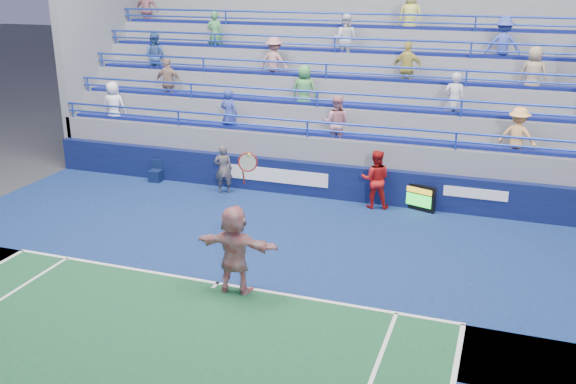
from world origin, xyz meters
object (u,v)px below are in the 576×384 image
at_px(ball_girl, 375,179).
at_px(tennis_player, 235,249).
at_px(judge_chair, 156,175).
at_px(serve_speed_board, 417,197).
at_px(line_judge, 223,169).

bearing_deg(ball_girl, tennis_player, 63.86).
xyz_separation_m(judge_chair, ball_girl, (7.50, -0.04, 0.66)).
height_order(serve_speed_board, tennis_player, tennis_player).
relative_size(serve_speed_board, judge_chair, 1.57).
relative_size(serve_speed_board, ball_girl, 0.63).
bearing_deg(judge_chair, serve_speed_board, 1.04).
bearing_deg(ball_girl, line_judge, -7.30).
bearing_deg(line_judge, ball_girl, 159.68).
distance_m(serve_speed_board, tennis_player, 7.18).
bearing_deg(tennis_player, ball_girl, 74.14).
distance_m(line_judge, ball_girl, 4.86).
height_order(judge_chair, line_judge, line_judge).
relative_size(serve_speed_board, line_judge, 0.72).
relative_size(tennis_player, line_judge, 2.05).
bearing_deg(judge_chair, line_judge, -6.36).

